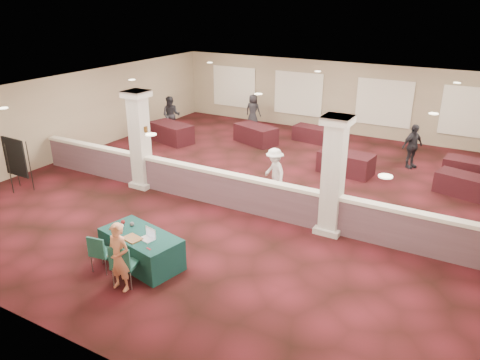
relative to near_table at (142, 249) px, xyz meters
The scene contains 33 objects.
ground 5.27m from the near_table, 86.30° to the left, with size 16.00×16.00×0.00m, color #4C1319.
wall_back 13.30m from the near_table, 88.54° to the left, with size 16.00×0.04×3.20m, color gray.
wall_front 3.03m from the near_table, 83.01° to the right, with size 16.00×0.04×3.20m, color gray.
wall_left 9.36m from the near_table, 145.62° to the left, with size 0.04×16.00×3.20m, color gray.
ceiling 5.96m from the near_table, 86.30° to the left, with size 16.00×16.00×0.02m, color silver.
partition_wall 3.76m from the near_table, 84.83° to the left, with size 15.60×0.28×1.10m.
column_left 5.05m from the near_table, 130.20° to the left, with size 0.72×0.72×3.20m.
column_right 5.17m from the near_table, 48.25° to the left, with size 0.72×0.72×3.20m.
sconce_left 5.33m from the near_table, 132.61° to the left, with size 0.12×0.12×0.18m.
sconce_right 4.99m from the near_table, 127.60° to the left, with size 0.12×0.12×0.18m.
near_table is the anchor object (origin of this frame).
conf_chair_main 0.99m from the near_table, 72.52° to the right, with size 0.63×0.63×1.01m.
conf_chair_side 0.95m from the near_table, 128.36° to the right, with size 0.53×0.53×0.93m.
easel_board 6.62m from the near_table, 167.19° to the left, with size 1.04×0.53×1.77m.
woman 1.14m from the near_table, 74.18° to the right, with size 0.56×0.38×1.56m, color #EF8F68.
far_table_front_left 9.87m from the near_table, 123.36° to the left, with size 1.97×0.99×0.80m, color black.
far_table_front_center 8.57m from the near_table, 74.16° to the left, with size 1.88×0.94×0.76m, color black.
far_table_front_right 10.32m from the near_table, 53.00° to the left, with size 1.66×0.83×0.67m, color black.
far_table_back_left 10.12m from the near_table, 102.34° to the left, with size 1.87×0.93×0.76m, color black.
far_table_back_center 11.34m from the near_table, 90.78° to the left, with size 1.59×0.79×0.64m, color black.
far_table_back_right 11.65m from the near_table, 57.59° to the left, with size 1.70×0.85×0.69m, color black.
attendee_a 11.12m from the near_table, 123.69° to the left, with size 0.82×0.46×1.72m, color black.
attendee_b 5.34m from the near_table, 79.67° to the left, with size 0.99×0.46×1.55m, color silver.
attendee_c 10.87m from the near_table, 67.08° to the left, with size 0.96×0.46×1.64m, color black.
attendee_d 12.75m from the near_table, 106.19° to the left, with size 0.76×0.41×1.55m, color black.
laptop_base 0.51m from the near_table, 21.08° to the right, with size 0.35×0.24×0.02m, color silver.
laptop_screen 0.62m from the near_table, ahead, with size 0.35×0.01×0.23m, color silver.
screen_glow 0.60m from the near_table, ahead, with size 0.32×0.00×0.20m, color silver.
knitting 0.49m from the near_table, 90.31° to the right, with size 0.42×0.32×0.03m, color #C76B1F.
yarn_cream 0.74m from the near_table, behind, with size 0.12×0.12×0.12m, color beige.
yarn_red 0.87m from the near_table, 164.30° to the left, with size 0.11×0.11×0.11m, color maroon.
yarn_grey 0.66m from the near_table, 153.45° to the left, with size 0.11×0.11×0.11m, color #46454A.
scissors 0.85m from the near_table, 34.92° to the right, with size 0.13×0.03×0.01m, color red.
Camera 1 is at (6.47, -12.49, 6.02)m, focal length 35.00 mm.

